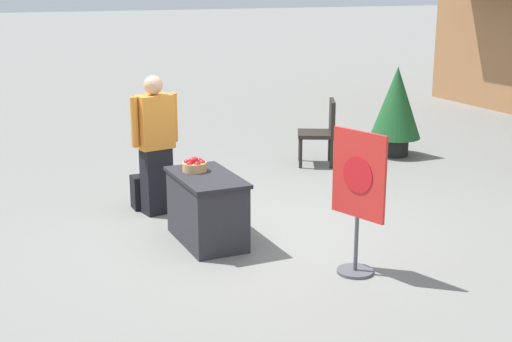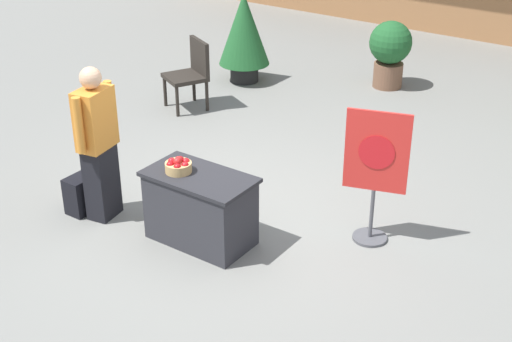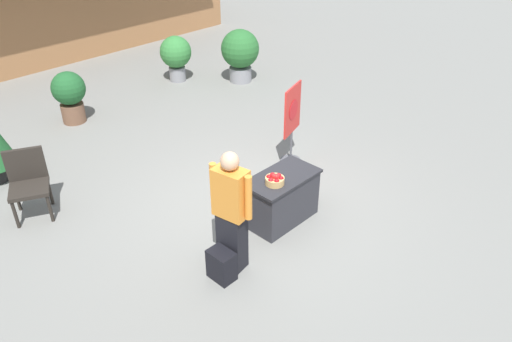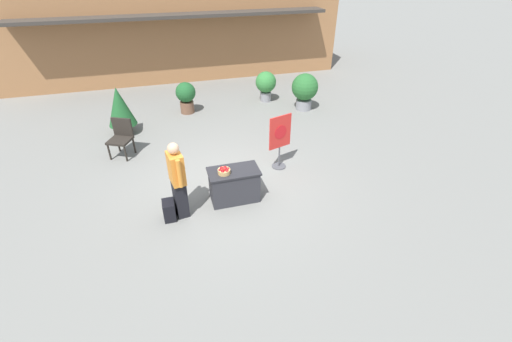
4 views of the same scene
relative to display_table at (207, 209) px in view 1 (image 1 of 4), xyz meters
name	(u,v)px [view 1 (image 1 of 4)]	position (x,y,z in m)	size (l,w,h in m)	color
ground_plane	(253,234)	(-0.02, 0.56, -0.38)	(120.00, 120.00, 0.00)	slate
display_table	(207,209)	(0.00, 0.00, 0.00)	(1.11, 0.62, 0.75)	#2D2D33
apple_basket	(194,165)	(-0.22, -0.06, 0.44)	(0.27, 0.27, 0.16)	tan
person_visitor	(155,144)	(-1.19, -0.21, 0.49)	(0.33, 0.60, 1.70)	black
backpack	(146,192)	(-1.45, -0.28, -0.17)	(0.24, 0.34, 0.42)	black
poster_board	(358,195)	(1.42, 1.02, 0.42)	(0.62, 0.36, 1.42)	#4C4C51
patio_chair	(323,128)	(-2.44, 2.82, 0.19)	(0.74, 0.74, 1.01)	#28231E
potted_plant_near_right	(396,106)	(-2.48, 4.20, 0.44)	(0.82, 0.82, 1.46)	black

